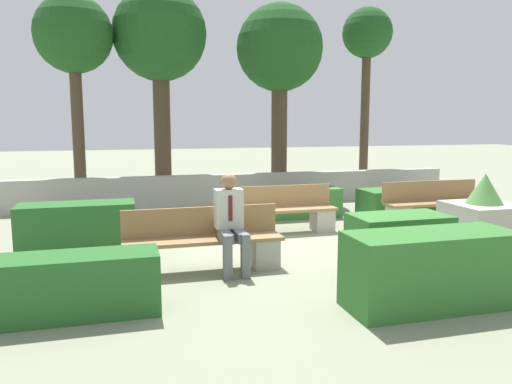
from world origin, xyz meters
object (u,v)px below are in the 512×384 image
Objects in this scene: tree_rightmost at (367,40)px; bench_left_side at (435,207)px; planter_corner_right at (483,216)px; tree_center_right at (280,52)px; bench_front at (203,246)px; tree_leftmost at (74,38)px; bench_right_side at (289,215)px; tree_center_left at (160,39)px; person_seated_man at (231,218)px.

bench_left_side is at bearing -99.94° from tree_rightmost.
tree_center_right is (-1.87, 5.54, 3.37)m from planter_corner_right.
bench_front is 7.28m from tree_leftmost.
bench_right_side is 5.40m from tree_center_right.
tree_leftmost is 0.92× the size of tree_center_left.
tree_rightmost is (5.79, 6.44, 3.96)m from bench_front.
bench_front is at bearing -71.71° from tree_leftmost.
bench_left_side is 5.05m from person_seated_man.
tree_rightmost is (0.88, 6.06, 3.86)m from planter_corner_right.
tree_center_right reaches higher than planter_corner_right.
tree_center_right is at bearing -8.44° from tree_center_left.
tree_center_left reaches higher than tree_rightmost.
tree_rightmost reaches higher than bench_right_side.
tree_center_left reaches higher than bench_right_side.
tree_rightmost is at bearing 3.22° from tree_leftmost.
tree_rightmost reaches higher than tree_leftmost.
planter_corner_right is 0.23× the size of tree_center_right.
bench_right_side is 6.10m from tree_center_left.
person_seated_man is 4.59m from planter_corner_right.
tree_center_left is (-4.95, 4.51, 3.75)m from bench_left_side.
bench_right_side is 6.70m from tree_leftmost.
person_seated_man is 0.25× the size of tree_center_left.
bench_front is at bearing -141.94° from bench_right_side.
bench_front is 5.31m from bench_left_side.
tree_center_left is at bearing -179.18° from tree_rightmost.
bench_front is at bearing 158.15° from person_seated_man.
tree_center_right reaches higher than person_seated_man.
bench_left_side is (4.98, 1.85, -0.00)m from bench_front.
tree_center_left is (-1.90, 4.41, 3.76)m from bench_right_side.
tree_center_left is 1.03× the size of tree_rightmost.
tree_center_left is 3.05m from tree_center_right.
bench_left_side is 1.48m from planter_corner_right.
bench_left_side is at bearing 86.90° from planter_corner_right.
tree_center_right is at bearing -1.04° from tree_leftmost.
tree_center_right is 2.85m from tree_rightmost.
tree_leftmost is (-6.89, 5.63, 3.51)m from planter_corner_right.
tree_leftmost reaches higher than bench_left_side.
bench_front is 0.43× the size of tree_center_right.
bench_right_side is (1.92, 1.95, -0.02)m from bench_front.
person_seated_man is at bearing -87.12° from tree_center_left.
tree_center_right is (1.11, 3.97, 3.49)m from bench_right_side.
bench_left_side is 0.41× the size of tree_rightmost.
person_seated_man is at bearing -153.63° from bench_left_side.
planter_corner_right is 0.24× the size of tree_leftmost.
tree_center_right is (2.67, 6.06, 3.06)m from person_seated_man.
bench_front is at bearing -175.57° from planter_corner_right.
bench_front is 0.44× the size of tree_leftmost.
person_seated_man is 9.25m from tree_rightmost.
tree_rightmost is at bearing 0.82° from tree_center_left.
planter_corner_right reaches higher than bench_right_side.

